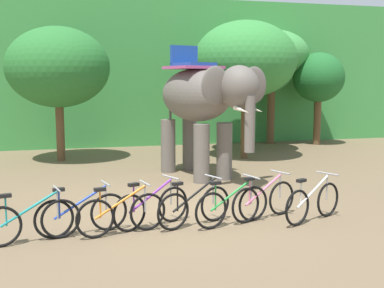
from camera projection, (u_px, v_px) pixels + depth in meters
ground_plane at (175, 211)px, 10.35m from camera, size 80.00×80.00×0.00m
foliage_hedge at (111, 73)px, 22.69m from camera, size 36.00×6.00×6.16m
tree_far_left at (58, 67)px, 16.37m from camera, size 3.48×3.48×4.57m
tree_center_left at (245, 60)px, 16.85m from camera, size 3.58×3.58×4.82m
tree_center at (247, 71)px, 18.70m from camera, size 3.58×3.58×4.16m
tree_left at (272, 55)px, 20.86m from camera, size 3.13×3.13×4.92m
tree_center_right at (319, 78)px, 20.64m from camera, size 2.18×2.18×3.94m
elephant at (202, 101)px, 13.63m from camera, size 2.70×4.23×3.78m
bike_teal at (31, 221)px, 8.30m from camera, size 1.68×0.57×0.92m
bike_blue at (82, 214)px, 8.74m from camera, size 1.68×0.57×0.92m
bike_orange at (122, 214)px, 8.76m from camera, size 1.68×0.56×0.92m
bike_purple at (152, 207)px, 9.22m from camera, size 1.58×0.80×0.92m
bike_black at (195, 206)px, 9.28m from camera, size 1.61×0.75×0.92m
bike_green at (232, 206)px, 9.32m from camera, size 1.65×0.65×0.92m
bike_pink at (264, 200)px, 9.74m from camera, size 1.61×0.74×0.92m
bike_white at (313, 202)px, 9.58m from camera, size 1.57×0.82×0.92m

